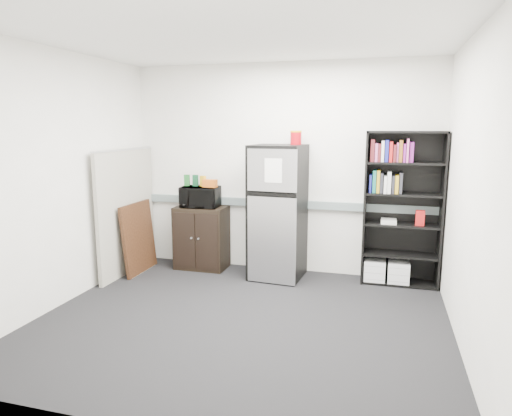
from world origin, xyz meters
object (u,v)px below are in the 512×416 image
Objects in this scene: cubicle_partition at (127,211)px; cabinet at (202,237)px; bookshelf at (401,205)px; refrigerator at (278,212)px; microwave at (200,197)px.

cabinet is (0.86, 0.42, -0.39)m from cubicle_partition.
refrigerator is at bearing -174.35° from bookshelf.
refrigerator reaches higher than cubicle_partition.
refrigerator is at bearing -4.28° from cabinet.
refrigerator reaches higher than cabinet.
cabinet is at bearing 25.98° from cubicle_partition.
microwave is at bearing -90.00° from cabinet.
cubicle_partition is 1.92× the size of cabinet.
cabinet is 0.50× the size of refrigerator.
microwave is (0.00, -0.02, 0.56)m from cabinet.
refrigerator is at bearing -8.38° from microwave.
bookshelf is 2.19× the size of cabinet.
cubicle_partition is at bearing -159.83° from microwave.
cubicle_partition is at bearing -165.84° from refrigerator.
cubicle_partition reaches higher than microwave.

